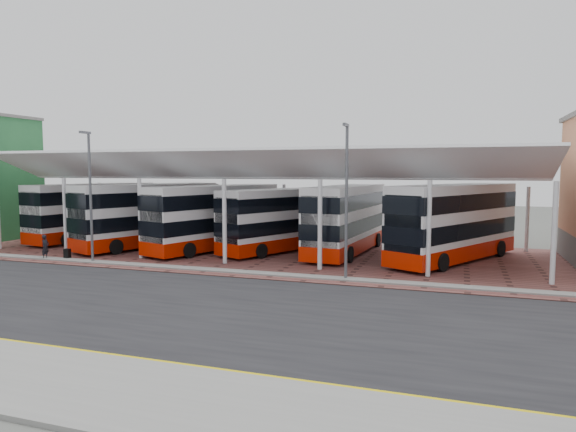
% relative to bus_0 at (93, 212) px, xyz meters
% --- Properties ---
extents(ground, '(140.00, 140.00, 0.00)m').
position_rel_bus_0_xyz_m(ground, '(20.96, -14.88, -2.34)').
color(ground, '#4C4E48').
extents(road, '(120.00, 14.00, 0.02)m').
position_rel_bus_0_xyz_m(road, '(20.96, -15.88, -2.33)').
color(road, black).
rests_on(road, ground).
extents(forecourt, '(72.00, 16.00, 0.06)m').
position_rel_bus_0_xyz_m(forecourt, '(22.96, -1.88, -2.31)').
color(forecourt, brown).
rests_on(forecourt, ground).
extents(sidewalk, '(120.00, 4.00, 0.14)m').
position_rel_bus_0_xyz_m(sidewalk, '(20.96, -23.88, -2.27)').
color(sidewalk, slate).
rests_on(sidewalk, ground).
extents(north_kerb, '(120.00, 0.80, 0.14)m').
position_rel_bus_0_xyz_m(north_kerb, '(20.96, -8.68, -2.27)').
color(north_kerb, slate).
rests_on(north_kerb, ground).
extents(yellow_line_near, '(120.00, 0.12, 0.01)m').
position_rel_bus_0_xyz_m(yellow_line_near, '(20.96, -21.88, -2.31)').
color(yellow_line_near, '#D3BB08').
rests_on(yellow_line_near, road).
extents(yellow_line_far, '(120.00, 0.12, 0.01)m').
position_rel_bus_0_xyz_m(yellow_line_far, '(20.96, -21.58, -2.31)').
color(yellow_line_far, '#D3BB08').
rests_on(yellow_line_far, road).
extents(canopy, '(37.00, 11.63, 7.07)m').
position_rel_bus_0_xyz_m(canopy, '(14.96, -0.95, 3.46)').
color(canopy, silver).
rests_on(canopy, ground).
extents(lamp_west, '(0.16, 0.90, 8.07)m').
position_rel_bus_0_xyz_m(lamp_west, '(6.96, -8.61, 2.02)').
color(lamp_west, '#55575E').
rests_on(lamp_west, ground).
extents(lamp_east, '(0.16, 0.90, 8.07)m').
position_rel_bus_0_xyz_m(lamp_east, '(22.96, -8.61, 2.02)').
color(lamp_east, '#55575E').
rests_on(lamp_east, ground).
extents(bus_0, '(4.69, 11.40, 4.58)m').
position_rel_bus_0_xyz_m(bus_0, '(0.00, 0.00, 0.00)').
color(bus_0, silver).
rests_on(bus_0, forecourt).
extents(bus_1, '(6.40, 11.50, 4.66)m').
position_rel_bus_0_xyz_m(bus_1, '(6.58, -1.94, 0.04)').
color(bus_1, silver).
rests_on(bus_1, forecourt).
extents(bus_2, '(6.04, 11.36, 4.59)m').
position_rel_bus_0_xyz_m(bus_2, '(11.90, -1.69, 0.00)').
color(bus_2, silver).
rests_on(bus_2, forecourt).
extents(bus_3, '(6.60, 10.67, 4.37)m').
position_rel_bus_0_xyz_m(bus_3, '(16.71, -0.51, -0.11)').
color(bus_3, silver).
rests_on(bus_3, forecourt).
extents(bus_4, '(3.52, 11.40, 4.63)m').
position_rel_bus_0_xyz_m(bus_4, '(21.15, -0.05, 0.02)').
color(bus_4, silver).
rests_on(bus_4, forecourt).
extents(bus_5, '(7.74, 11.53, 4.78)m').
position_rel_bus_0_xyz_m(bus_5, '(28.19, -0.97, 0.10)').
color(bus_5, silver).
rests_on(bus_5, forecourt).
extents(pedestrian, '(0.44, 0.61, 1.57)m').
position_rel_bus_0_xyz_m(pedestrian, '(3.41, -8.71, -1.49)').
color(pedestrian, black).
rests_on(pedestrian, forecourt).
extents(suitcase, '(0.38, 0.27, 0.66)m').
position_rel_bus_0_xyz_m(suitcase, '(4.73, -8.27, -1.95)').
color(suitcase, black).
rests_on(suitcase, forecourt).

